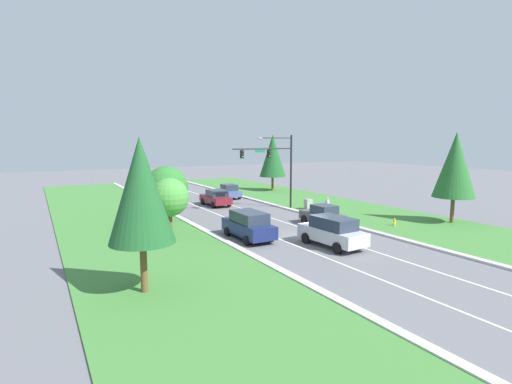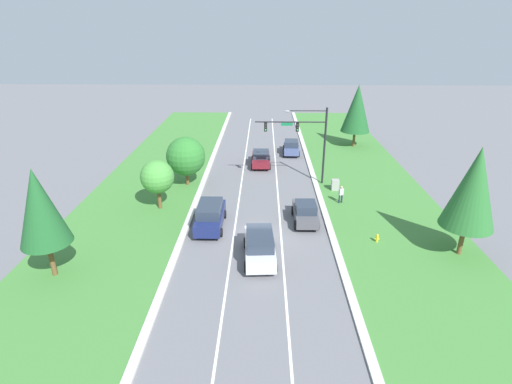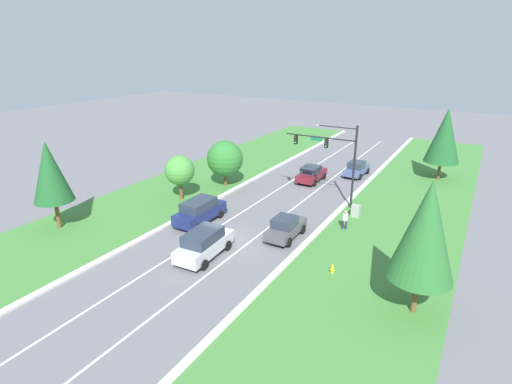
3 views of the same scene
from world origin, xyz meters
The scene contains 21 objects.
ground_plane centered at (0.00, 0.00, 0.00)m, with size 160.00×160.00×0.00m, color slate.
curb_strip_right centered at (5.65, 0.00, 0.07)m, with size 0.50×90.00×0.15m.
curb_strip_left centered at (-5.65, 0.00, 0.07)m, with size 0.50×90.00×0.15m.
grass_verge_right centered at (10.90, 0.00, 0.04)m, with size 10.00×90.00×0.08m.
grass_verge_left centered at (-10.90, 0.00, 0.04)m, with size 10.00×90.00×0.08m.
lane_stripe_inner_left centered at (-1.80, 0.00, 0.00)m, with size 0.14×81.00×0.01m.
lane_stripe_inner_right centered at (1.80, 0.00, 0.00)m, with size 0.14×81.00×0.01m.
traffic_signal_mast centered at (4.37, 11.17, 5.06)m, with size 6.82×0.41×7.63m.
slate_blue_sedan centered at (3.81, 21.08, 0.86)m, with size 2.10×4.38×1.73m.
silver_suv centered at (0.21, -2.79, 1.05)m, with size 2.37×5.06×2.03m.
navy_suv centered at (-3.72, 1.77, 1.03)m, with size 2.17×5.02×2.01m.
graphite_sedan centered at (3.82, 2.75, 0.89)m, with size 2.02×4.22×1.77m.
burgundy_sedan centered at (0.13, 16.58, 0.88)m, with size 2.18×4.59×1.76m.
utility_cabinet centered at (7.30, 9.43, 0.56)m, with size 0.70×0.60×1.11m.
pedestrian centered at (7.31, 6.43, 0.94)m, with size 0.43×0.34×1.69m.
fire_hydrant centered at (8.79, -0.43, 0.34)m, with size 0.34×0.20×0.70m.
conifer_near_right_tree centered at (14.08, -1.95, 5.03)m, with size 3.47×3.47×7.82m.
oak_near_left_tree centered at (-8.51, 5.03, 2.96)m, with size 2.83×2.83×4.39m.
conifer_far_right_tree centered at (12.10, 24.26, 4.98)m, with size 3.66×3.66×7.92m.
oak_far_left_tree centered at (-7.10, 10.52, 3.01)m, with size 3.77×3.77×4.90m.
conifer_mid_left_tree centered at (-12.85, -5.00, 4.83)m, with size 3.03×3.03×7.28m.
Camera 1 is at (-17.01, -23.13, 7.09)m, focal length 28.00 mm.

